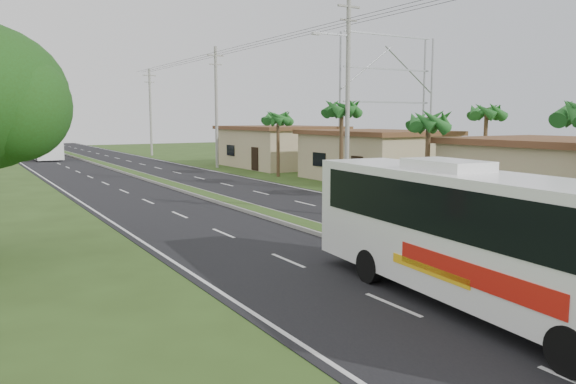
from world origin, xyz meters
TOP-DOWN VIEW (x-y plane):
  - ground at (0.00, 0.00)m, footprint 180.00×180.00m
  - road_asphalt at (0.00, 20.00)m, footprint 14.00×160.00m
  - median_strip at (0.00, 20.00)m, footprint 1.20×160.00m
  - lane_edge_left at (-6.70, 20.00)m, footprint 0.12×160.00m
  - lane_edge_right at (6.70, 20.00)m, footprint 0.12×160.00m
  - shop_mid at (14.00, 22.00)m, footprint 7.60×10.60m
  - shop_far at (14.00, 36.00)m, footprint 8.60×11.60m
  - palm_verge_b at (9.40, 12.00)m, footprint 2.40×2.40m
  - palm_verge_c at (8.80, 19.00)m, footprint 2.40×2.40m
  - palm_verge_d at (9.30, 28.00)m, footprint 2.40×2.40m
  - palm_behind_shop at (17.50, 15.00)m, footprint 2.40×2.40m
  - utility_pole_b at (8.47, 18.00)m, footprint 3.20×0.28m
  - utility_pole_c at (8.50, 38.00)m, footprint 1.60×0.28m
  - utility_pole_d at (8.50, 58.00)m, footprint 1.60×0.28m
  - billboard_lattice at (22.00, 30.00)m, footprint 10.18×1.18m
  - coach_bus_main at (-2.03, -1.13)m, footprint 3.27×11.01m
  - coach_bus_far at (-3.85, 59.03)m, footprint 2.78×12.09m
  - motorcyclist at (-2.00, 2.17)m, footprint 1.81×0.54m

SIDE VIEW (x-z plane):
  - ground at x=0.00m, z-range 0.00..0.00m
  - lane_edge_left at x=-6.70m, z-range 0.00..0.00m
  - lane_edge_right at x=6.70m, z-range 0.00..0.00m
  - road_asphalt at x=0.00m, z-range 0.00..0.02m
  - median_strip at x=0.00m, z-range 0.01..0.20m
  - motorcyclist at x=-2.00m, z-range -0.32..1.89m
  - shop_mid at x=14.00m, z-range 0.02..3.69m
  - coach_bus_main at x=-2.03m, z-range 0.18..3.68m
  - shop_far at x=14.00m, z-range 0.02..3.84m
  - coach_bus_far at x=-3.85m, z-range 0.24..3.75m
  - palm_verge_b at x=9.40m, z-range 1.83..6.88m
  - palm_verge_d at x=9.30m, z-range 1.92..7.17m
  - palm_behind_shop at x=17.50m, z-range 2.11..7.76m
  - palm_verge_c at x=8.80m, z-range 2.20..8.05m
  - utility_pole_d at x=8.50m, z-range 0.17..10.67m
  - utility_pole_c at x=8.50m, z-range 0.17..11.17m
  - utility_pole_b at x=8.47m, z-range 0.26..12.26m
  - billboard_lattice at x=22.00m, z-range 0.79..12.86m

